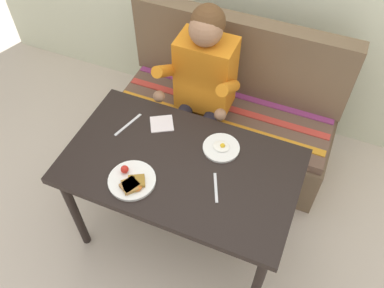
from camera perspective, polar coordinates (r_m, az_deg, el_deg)
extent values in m
plane|color=beige|center=(2.69, -1.26, -12.10)|extent=(8.00, 8.00, 0.00)
cube|color=black|center=(2.09, -1.59, -3.12)|extent=(1.20, 0.70, 0.04)
cylinder|color=black|center=(2.45, -16.02, -9.19)|extent=(0.05, 0.05, 0.69)
cylinder|color=black|center=(2.21, 9.08, -18.84)|extent=(0.05, 0.05, 0.69)
cylinder|color=black|center=(2.70, -9.47, 0.47)|extent=(0.05, 0.05, 0.69)
cylinder|color=black|center=(2.48, 12.95, -6.91)|extent=(0.05, 0.05, 0.69)
cube|color=brown|center=(2.91, 4.32, 1.51)|extent=(1.44, 0.56, 0.40)
cube|color=brown|center=(2.74, 4.61, 4.66)|extent=(1.40, 0.52, 0.06)
cube|color=brown|center=(2.70, 6.62, 12.20)|extent=(1.44, 0.12, 0.54)
cube|color=orange|center=(2.62, 3.62, 3.15)|extent=(1.38, 0.05, 0.01)
cube|color=#C63D33|center=(2.71, 4.65, 5.16)|extent=(1.38, 0.05, 0.01)
cube|color=#93387A|center=(2.81, 5.62, 7.03)|extent=(1.38, 0.05, 0.01)
cube|color=orange|center=(2.50, 1.93, 9.81)|extent=(0.34, 0.22, 0.48)
sphere|color=#9E7051|center=(2.28, 1.96, 15.71)|extent=(0.19, 0.19, 0.19)
sphere|color=brown|center=(2.29, 2.26, 16.72)|extent=(0.19, 0.19, 0.19)
cylinder|color=orange|center=(2.41, -3.54, 10.19)|extent=(0.07, 0.29, 0.23)
cylinder|color=orange|center=(2.31, 5.13, 7.81)|extent=(0.07, 0.29, 0.23)
sphere|color=#9E7051|center=(2.40, -4.63, 6.64)|extent=(0.07, 0.07, 0.07)
sphere|color=#9E7051|center=(2.30, 3.96, 4.11)|extent=(0.07, 0.07, 0.07)
cylinder|color=#232333|center=(2.57, -1.36, 3.95)|extent=(0.09, 0.34, 0.09)
cylinder|color=#232333|center=(2.67, -2.71, -2.34)|extent=(0.08, 0.08, 0.52)
cube|color=black|center=(2.83, -3.04, -6.10)|extent=(0.09, 0.20, 0.05)
cylinder|color=#232333|center=(2.53, 2.17, 2.87)|extent=(0.09, 0.34, 0.09)
cylinder|color=#232333|center=(2.63, 0.66, -3.48)|extent=(0.08, 0.08, 0.52)
cube|color=black|center=(2.79, 0.15, -7.23)|extent=(0.09, 0.20, 0.05)
cylinder|color=white|center=(2.02, -8.38, -5.04)|extent=(0.24, 0.24, 0.02)
cube|color=olive|center=(1.99, -7.76, -5.18)|extent=(0.10, 0.10, 0.02)
cube|color=olive|center=(1.98, -8.68, -5.79)|extent=(0.10, 0.10, 0.02)
cube|color=#A17241|center=(1.98, -8.70, -5.73)|extent=(0.10, 0.10, 0.02)
sphere|color=red|center=(2.03, -9.39, -3.51)|extent=(0.04, 0.04, 0.04)
ellipsoid|color=#CC6623|center=(1.98, -7.87, -5.92)|extent=(0.06, 0.05, 0.02)
cylinder|color=white|center=(2.13, 4.10, -0.54)|extent=(0.19, 0.19, 0.01)
ellipsoid|color=white|center=(2.12, 4.12, -0.33)|extent=(0.09, 0.08, 0.01)
sphere|color=yellow|center=(2.11, 4.30, -0.22)|extent=(0.03, 0.03, 0.03)
cube|color=silver|center=(2.25, -4.25, 2.84)|extent=(0.17, 0.16, 0.01)
cube|color=silver|center=(1.99, 3.34, -6.10)|extent=(0.08, 0.16, 0.00)
cube|color=silver|center=(2.26, -8.93, 2.69)|extent=(0.07, 0.20, 0.00)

